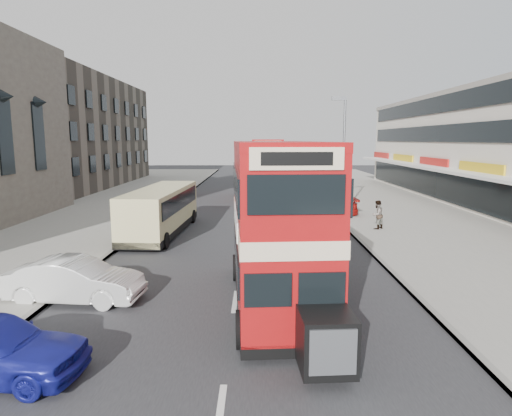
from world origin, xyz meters
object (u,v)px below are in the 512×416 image
(bus_main, at_px, (277,224))
(pedestrian_near, at_px, (377,215))
(car_right_b, at_px, (316,201))
(car_left_front, at_px, (75,280))
(cyclist, at_px, (310,203))
(pedestrian_far, at_px, (340,187))
(coach, at_px, (161,209))
(bus_second, at_px, (267,169))
(car_right_a, at_px, (324,207))
(street_lamp, at_px, (343,147))

(bus_main, bearing_deg, pedestrian_near, -122.82)
(bus_main, height_order, car_right_b, bus_main)
(car_left_front, distance_m, pedestrian_near, 17.15)
(pedestrian_near, bearing_deg, cyclist, -105.79)
(car_left_front, relative_size, pedestrian_far, 2.76)
(cyclist, bearing_deg, bus_main, -108.03)
(coach, bearing_deg, bus_second, 69.97)
(bus_second, height_order, car_right_b, bus_second)
(car_right_a, bearing_deg, coach, -62.72)
(street_lamp, relative_size, car_right_b, 1.84)
(pedestrian_near, distance_m, pedestrian_far, 15.18)
(bus_second, distance_m, car_left_front, 26.41)
(street_lamp, relative_size, pedestrian_far, 5.10)
(street_lamp, bearing_deg, car_right_a, 180.00)
(car_right_a, xyz_separation_m, pedestrian_far, (3.08, 10.38, 0.27))
(car_right_a, bearing_deg, bus_second, -159.62)
(bus_second, height_order, car_left_front, bus_second)
(coach, bearing_deg, car_right_b, 45.80)
(bus_second, bearing_deg, street_lamp, 117.42)
(street_lamp, bearing_deg, coach, -154.19)
(car_left_front, height_order, car_right_b, car_left_front)
(car_left_front, bearing_deg, coach, 2.68)
(bus_main, height_order, cyclist, bus_main)
(car_right_a, relative_size, car_right_b, 1.05)
(bus_main, relative_size, car_right_b, 2.09)
(bus_main, bearing_deg, bus_second, -94.43)
(coach, relative_size, car_right_b, 2.08)
(bus_main, bearing_deg, coach, -64.79)
(bus_second, distance_m, cyclist, 7.93)
(street_lamp, bearing_deg, car_left_front, -126.37)
(car_right_a, distance_m, pedestrian_near, 5.35)
(street_lamp, relative_size, pedestrian_near, 4.79)
(bus_main, distance_m, car_left_front, 6.89)
(bus_second, xyz_separation_m, pedestrian_near, (6.10, -14.20, -1.70))
(bus_second, height_order, pedestrian_far, bus_second)
(car_left_front, height_order, pedestrian_near, pedestrian_near)
(coach, relative_size, car_right_a, 1.98)
(car_left_front, xyz_separation_m, cyclist, (9.95, 18.41, -0.08))
(coach, bearing_deg, cyclist, 42.83)
(pedestrian_far, bearing_deg, car_right_b, -111.11)
(street_lamp, xyz_separation_m, pedestrian_near, (1.19, -4.78, -3.79))
(bus_second, relative_size, coach, 1.01)
(bus_main, relative_size, coach, 1.01)
(pedestrian_near, bearing_deg, pedestrian_far, -131.25)
(bus_main, relative_size, cyclist, 4.76)
(coach, height_order, cyclist, coach)
(car_right_b, bearing_deg, street_lamp, 19.17)
(bus_second, bearing_deg, cyclist, 113.58)
(car_right_b, bearing_deg, pedestrian_near, 17.50)
(car_left_front, bearing_deg, car_right_b, -22.25)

